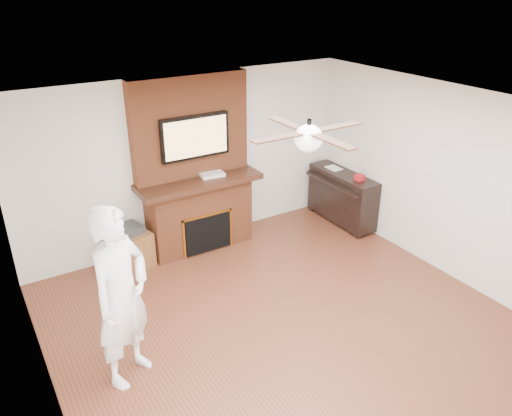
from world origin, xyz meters
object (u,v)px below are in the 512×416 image
person (122,297)px  piano (342,196)px  fireplace (196,182)px  side_table (129,248)px

person → piano: bearing=-12.5°
fireplace → person: size_ratio=1.33×
side_table → person: bearing=-123.3°
fireplace → piano: (2.29, -0.55, -0.54)m
piano → person: bearing=-158.5°
fireplace → side_table: 1.31m
piano → fireplace: bearing=167.3°
person → piano: (4.07, 1.54, -0.48)m
side_table → piano: piano is taller
fireplace → piano: 2.42m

